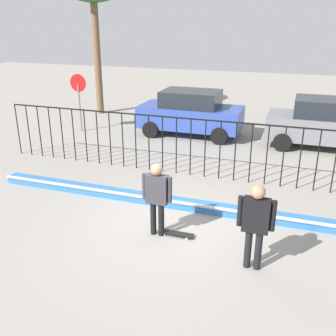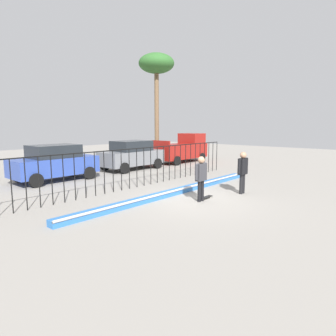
{
  "view_description": "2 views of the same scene",
  "coord_description": "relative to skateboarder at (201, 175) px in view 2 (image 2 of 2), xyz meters",
  "views": [
    {
      "loc": [
        2.63,
        -7.68,
        4.67
      ],
      "look_at": [
        -0.44,
        1.19,
        1.05
      ],
      "focal_mm": 41.36,
      "sensor_mm": 36.0,
      "label": 1
    },
    {
      "loc": [
        -9.35,
        -6.75,
        2.93
      ],
      "look_at": [
        -0.31,
        1.2,
        1.17
      ],
      "focal_mm": 31.58,
      "sensor_mm": 36.0,
      "label": 2
    }
  ],
  "objects": [
    {
      "name": "pickup_truck",
      "position": [
        9.1,
        8.17,
        -0.01
      ],
      "size": [
        4.7,
        2.12,
        2.24
      ],
      "rotation": [
        0.0,
        0.0,
        -0.03
      ],
      "color": "maroon",
      "rests_on": "ground"
    },
    {
      "name": "bowl_coping_ledge",
      "position": [
        0.16,
        1.48,
        -0.93
      ],
      "size": [
        11.0,
        0.4,
        0.27
      ],
      "color": "#2D6BB7",
      "rests_on": "ground"
    },
    {
      "name": "parked_car_blue",
      "position": [
        -1.58,
        8.23,
        -0.08
      ],
      "size": [
        4.3,
        2.12,
        1.9
      ],
      "rotation": [
        0.0,
        0.0,
        0.05
      ],
      "color": "#2D479E",
      "rests_on": "ground"
    },
    {
      "name": "skateboard",
      "position": [
        0.44,
        0.08,
        -0.99
      ],
      "size": [
        0.8,
        0.2,
        0.07
      ],
      "rotation": [
        0.0,
        0.0,
        -0.09
      ],
      "color": "black",
      "rests_on": "ground"
    },
    {
      "name": "camera_operator",
      "position": [
        2.24,
        -0.58,
        0.03
      ],
      "size": [
        0.73,
        0.27,
        1.8
      ],
      "rotation": [
        0.0,
        0.0,
        2.35
      ],
      "color": "black",
      "rests_on": "ground"
    },
    {
      "name": "skateboarder",
      "position": [
        0.0,
        0.0,
        0.0
      ],
      "size": [
        0.71,
        0.26,
        1.75
      ],
      "rotation": [
        0.0,
        0.0,
        0.27
      ],
      "color": "black",
      "rests_on": "ground"
    },
    {
      "name": "ground_plane",
      "position": [
        0.16,
        0.36,
        -1.05
      ],
      "size": [
        60.0,
        60.0,
        0.0
      ],
      "primitive_type": "plane",
      "color": "gray"
    },
    {
      "name": "parked_car_gray",
      "position": [
        3.77,
        8.18,
        -0.08
      ],
      "size": [
        4.3,
        2.12,
        1.9
      ],
      "rotation": [
        0.0,
        0.0,
        0.02
      ],
      "color": "slate",
      "rests_on": "ground"
    },
    {
      "name": "palm_tree_tall",
      "position": [
        8.76,
        10.62,
        6.5
      ],
      "size": [
        2.87,
        2.87,
        8.62
      ],
      "color": "brown",
      "rests_on": "ground"
    },
    {
      "name": "perimeter_fence",
      "position": [
        0.16,
        3.78,
        0.09
      ],
      "size": [
        14.04,
        0.04,
        1.86
      ],
      "color": "black",
      "rests_on": "ground"
    }
  ]
}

